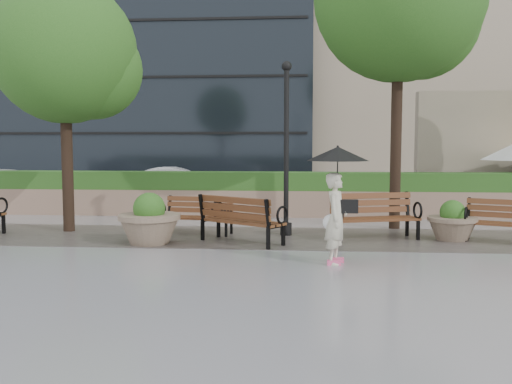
# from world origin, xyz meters

# --- Properties ---
(ground) EXTENTS (100.00, 100.00, 0.00)m
(ground) POSITION_xyz_m (0.00, 0.00, 0.00)
(ground) COLOR gray
(ground) RESTS_ON ground
(cobble_strip) EXTENTS (28.00, 3.20, 0.01)m
(cobble_strip) POSITION_xyz_m (0.00, 3.00, 0.01)
(cobble_strip) COLOR #383330
(cobble_strip) RESTS_ON ground
(hedge_wall) EXTENTS (24.00, 0.80, 1.35)m
(hedge_wall) POSITION_xyz_m (0.00, 7.00, 0.66)
(hedge_wall) COLOR #8E705B
(hedge_wall) RESTS_ON ground
(asphalt_street) EXTENTS (40.00, 7.00, 0.00)m
(asphalt_street) POSITION_xyz_m (0.00, 11.00, 0.00)
(asphalt_street) COLOR black
(asphalt_street) RESTS_ON ground
(bldg_stone) EXTENTS (18.00, 10.00, 20.00)m
(bldg_stone) POSITION_xyz_m (10.00, 23.00, 10.00)
(bldg_stone) COLOR tan
(bldg_stone) RESTS_ON ground
(bench_1) EXTENTS (1.77, 0.91, 0.91)m
(bench_1) POSITION_xyz_m (-2.00, 3.32, 0.27)
(bench_1) COLOR brown
(bench_1) RESTS_ON ground
(bench_2) EXTENTS (2.08, 1.73, 1.06)m
(bench_2) POSITION_xyz_m (-0.78, 2.19, 0.32)
(bench_2) COLOR brown
(bench_2) RESTS_ON ground
(bench_3) EXTENTS (2.12, 1.31, 1.07)m
(bench_3) POSITION_xyz_m (2.25, 2.93, 0.32)
(bench_3) COLOR brown
(bench_3) RESTS_ON ground
(bench_4) EXTENTS (1.92, 1.35, 0.96)m
(bench_4) POSITION_xyz_m (5.14, 2.65, 0.29)
(bench_4) COLOR brown
(bench_4) RESTS_ON ground
(planter_left) EXTENTS (1.37, 1.37, 1.15)m
(planter_left) POSITION_xyz_m (-2.81, 1.94, 0.45)
(planter_left) COLOR #7F6B56
(planter_left) RESTS_ON ground
(planter_right) EXTENTS (1.12, 1.12, 0.94)m
(planter_right) POSITION_xyz_m (4.02, 2.97, 0.37)
(planter_right) COLOR #7F6B56
(planter_right) RESTS_ON ground
(lamppost) EXTENTS (0.28, 0.28, 4.18)m
(lamppost) POSITION_xyz_m (0.18, 3.38, 1.84)
(lamppost) COLOR black
(lamppost) RESTS_ON ground
(tree_0) EXTENTS (3.63, 3.56, 6.28)m
(tree_0) POSITION_xyz_m (-5.18, 3.61, 4.38)
(tree_0) COLOR black
(tree_0) RESTS_ON ground
(tree_1) EXTENTS (4.32, 4.32, 8.10)m
(tree_1) POSITION_xyz_m (3.12, 4.76, 5.79)
(tree_1) COLOR black
(tree_1) RESTS_ON ground
(car_left) EXTENTS (4.32, 1.87, 1.24)m
(car_left) POSITION_xyz_m (-10.41, 10.14, 0.62)
(car_left) COLOR white
(car_left) RESTS_ON ground
(car_right) EXTENTS (4.21, 1.98, 1.33)m
(car_right) POSITION_xyz_m (-4.06, 10.38, 0.67)
(car_right) COLOR white
(car_right) RESTS_ON ground
(pedestrian) EXTENTS (1.18, 1.18, 2.17)m
(pedestrian) POSITION_xyz_m (1.21, 0.23, 1.32)
(pedestrian) COLOR beige
(pedestrian) RESTS_ON ground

